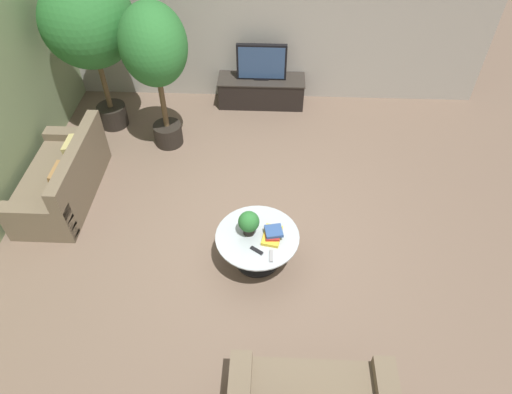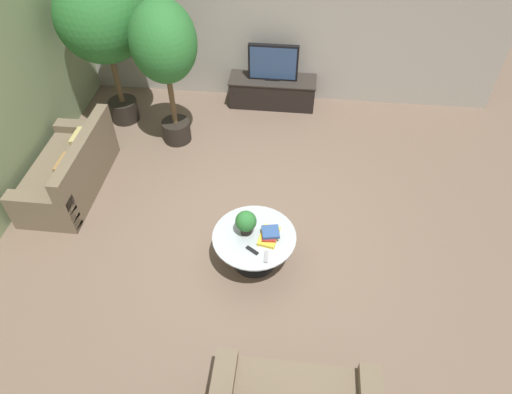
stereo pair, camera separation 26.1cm
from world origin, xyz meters
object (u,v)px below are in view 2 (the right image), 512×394
at_px(media_console, 272,91).
at_px(potted_palm_tall, 102,21).
at_px(television, 273,63).
at_px(couch_by_wall, 70,171).
at_px(potted_plant_tabletop, 246,222).
at_px(coffee_table, 254,244).
at_px(potted_palm_corner, 164,48).

bearing_deg(media_console, potted_palm_tall, -163.49).
height_order(television, couch_by_wall, television).
bearing_deg(potted_palm_tall, media_console, 16.51).
distance_m(television, potted_plant_tabletop, 3.39).
relative_size(coffee_table, potted_palm_corner, 0.44).
xyz_separation_m(television, potted_palm_corner, (-1.42, -1.17, 0.76)).
relative_size(couch_by_wall, potted_palm_corner, 0.78).
relative_size(television, coffee_table, 0.84).
bearing_deg(potted_palm_tall, couch_by_wall, -97.09).
bearing_deg(potted_palm_corner, television, 39.50).
bearing_deg(coffee_table, potted_palm_tall, 132.44).
distance_m(potted_palm_tall, potted_palm_corner, 1.10).
bearing_deg(potted_palm_corner, media_console, 39.53).
height_order(coffee_table, potted_palm_corner, potted_palm_corner).
distance_m(media_console, potted_plant_tabletop, 3.41).
relative_size(television, potted_plant_tabletop, 2.60).
distance_m(media_console, potted_palm_tall, 2.90).
distance_m(potted_palm_corner, potted_plant_tabletop, 2.77).
height_order(media_console, potted_palm_corner, potted_palm_corner).
bearing_deg(potted_palm_corner, coffee_table, -56.71).
xyz_separation_m(potted_palm_tall, potted_palm_corner, (1.00, -0.45, -0.14)).
bearing_deg(potted_palm_corner, couch_by_wall, -134.36).
distance_m(media_console, couch_by_wall, 3.56).
xyz_separation_m(media_console, potted_plant_tabletop, (-0.03, -3.38, 0.38)).
xyz_separation_m(television, couch_by_wall, (-2.62, -2.40, -0.50)).
distance_m(coffee_table, couch_by_wall, 2.88).
relative_size(television, couch_by_wall, 0.48).
bearing_deg(media_console, television, -90.00).
distance_m(television, potted_palm_tall, 2.67).
bearing_deg(media_console, potted_palm_corner, -140.47).
xyz_separation_m(potted_palm_tall, potted_plant_tabletop, (2.38, -2.67, -1.05)).
bearing_deg(couch_by_wall, media_console, 132.50).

